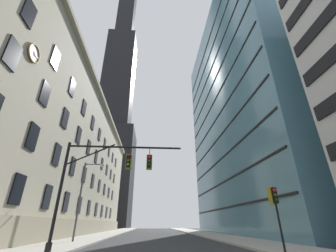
% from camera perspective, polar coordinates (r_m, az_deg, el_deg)
% --- Properties ---
extents(station_building, '(16.44, 65.50, 23.75)m').
position_cam_1_polar(station_building, '(41.29, -29.98, -7.14)').
color(station_building, '#B2A88E').
rests_on(station_building, ground).
extents(dark_skyscraper, '(22.98, 22.98, 217.42)m').
position_cam_1_polar(dark_skyscraper, '(120.73, -13.66, 6.68)').
color(dark_skyscraper, black).
rests_on(dark_skyscraper, ground).
extents(glass_office_midrise, '(15.04, 40.07, 46.43)m').
position_cam_1_polar(glass_office_midrise, '(46.85, 20.95, 4.43)').
color(glass_office_midrise, teal).
rests_on(glass_office_midrise, ground).
extents(traffic_signal_mast, '(8.30, 0.63, 6.89)m').
position_cam_1_polar(traffic_signal_mast, '(15.69, -14.89, -11.54)').
color(traffic_signal_mast, black).
rests_on(traffic_signal_mast, sidewalk_left).
extents(traffic_light_near_right, '(0.40, 0.63, 3.64)m').
position_cam_1_polar(traffic_light_near_right, '(15.32, 26.58, -17.13)').
color(traffic_light_near_right, black).
rests_on(traffic_light_near_right, sidewalk_right).
extents(street_lamppost, '(2.18, 0.32, 7.53)m').
position_cam_1_polar(street_lamppost, '(24.41, -21.66, -16.15)').
color(street_lamppost, '#47474C').
rests_on(street_lamppost, sidewalk_left).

